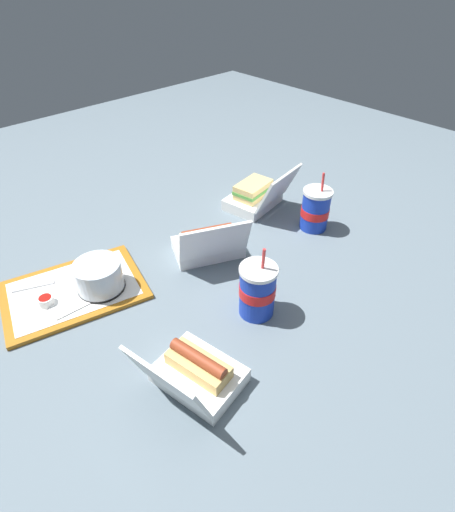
% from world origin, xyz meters
% --- Properties ---
extents(ground_plane, '(3.20, 3.20, 0.00)m').
position_xyz_m(ground_plane, '(0.00, 0.00, 0.00)').
color(ground_plane, slate).
extents(food_tray, '(0.42, 0.34, 0.01)m').
position_xyz_m(food_tray, '(-0.37, 0.19, 0.01)').
color(food_tray, '#A56619').
rests_on(food_tray, ground_plane).
extents(cake_container, '(0.13, 0.13, 0.08)m').
position_xyz_m(cake_container, '(-0.31, 0.14, 0.05)').
color(cake_container, black).
rests_on(cake_container, food_tray).
extents(ketchup_cup, '(0.04, 0.04, 0.02)m').
position_xyz_m(ketchup_cup, '(-0.45, 0.19, 0.03)').
color(ketchup_cup, white).
rests_on(ketchup_cup, food_tray).
extents(napkin_stack, '(0.11, 0.11, 0.00)m').
position_xyz_m(napkin_stack, '(-0.40, 0.16, 0.02)').
color(napkin_stack, white).
rests_on(napkin_stack, food_tray).
extents(plastic_fork, '(0.11, 0.05, 0.00)m').
position_xyz_m(plastic_fork, '(-0.44, 0.28, 0.02)').
color(plastic_fork, white).
rests_on(plastic_fork, food_tray).
extents(clamshell_hotdog_front, '(0.26, 0.25, 0.16)m').
position_xyz_m(clamshell_hotdog_front, '(0.02, 0.07, 0.04)').
color(clamshell_hotdog_front, white).
rests_on(clamshell_hotdog_front, ground_plane).
extents(clamshell_hotdog_back, '(0.22, 0.21, 0.17)m').
position_xyz_m(clamshell_hotdog_back, '(-0.31, -0.26, 0.04)').
color(clamshell_hotdog_back, white).
rests_on(clamshell_hotdog_back, ground_plane).
extents(clamshell_sandwich_left, '(0.22, 0.23, 0.17)m').
position_xyz_m(clamshell_sandwich_left, '(0.33, 0.16, 0.04)').
color(clamshell_sandwich_left, white).
rests_on(clamshell_sandwich_left, ground_plane).
extents(soda_cup_center, '(0.10, 0.10, 0.21)m').
position_xyz_m(soda_cup_center, '(-0.05, -0.20, 0.08)').
color(soda_cup_center, '#1938B7').
rests_on(soda_cup_center, ground_plane).
extents(soda_cup_corner, '(0.10, 0.10, 0.20)m').
position_xyz_m(soda_cup_corner, '(0.37, -0.06, 0.07)').
color(soda_cup_corner, '#1938B7').
rests_on(soda_cup_corner, ground_plane).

